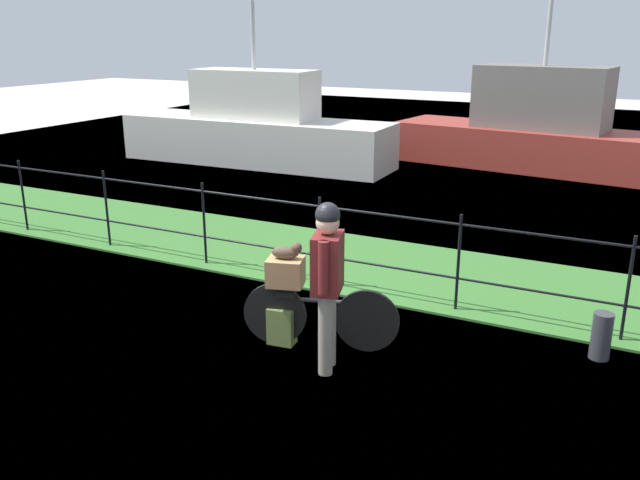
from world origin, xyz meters
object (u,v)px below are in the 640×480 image
at_px(terrier_dog, 288,252).
at_px(backpack_on_paving, 282,326).
at_px(bicycle_main, 319,316).
at_px(cyclist_person, 327,273).
at_px(wooden_crate, 286,272).
at_px(moored_boat_near, 256,130).
at_px(mooring_bollard, 601,336).
at_px(moored_boat_mid, 538,133).

relative_size(terrier_dog, backpack_on_paving, 0.81).
bearing_deg(bicycle_main, cyclist_person, -53.22).
distance_m(wooden_crate, backpack_on_paving, 0.62).
distance_m(backpack_on_paving, moored_boat_near, 10.05).
xyz_separation_m(backpack_on_paving, moored_boat_near, (-5.55, 8.35, 0.63)).
height_order(backpack_on_paving, moored_boat_near, moored_boat_near).
xyz_separation_m(terrier_dog, mooring_bollard, (2.96, 1.15, -0.79)).
bearing_deg(wooden_crate, moored_boat_near, 123.89).
relative_size(mooring_bollard, moored_boat_near, 0.07).
relative_size(terrier_dog, moored_boat_mid, 0.05).
relative_size(bicycle_main, moored_boat_mid, 0.23).
relative_size(wooden_crate, moored_boat_near, 0.05).
bearing_deg(terrier_dog, moored_boat_near, 124.03).
xyz_separation_m(bicycle_main, terrier_dog, (-0.31, -0.09, 0.68)).
distance_m(backpack_on_paving, moored_boat_mid, 10.85).
relative_size(backpack_on_paving, mooring_bollard, 0.81).
distance_m(bicycle_main, cyclist_person, 0.81).
distance_m(bicycle_main, backpack_on_paving, 0.43).
xyz_separation_m(mooring_bollard, moored_boat_mid, (-2.30, 9.64, 0.61)).
distance_m(moored_boat_near, moored_boat_mid, 6.75).
relative_size(cyclist_person, mooring_bollard, 3.43).
bearing_deg(wooden_crate, mooring_bollard, 21.13).
bearing_deg(cyclist_person, bicycle_main, 126.78).
bearing_deg(terrier_dog, backpack_on_paving, -169.71).
distance_m(cyclist_person, moored_boat_mid, 11.08).
relative_size(cyclist_person, moored_boat_mid, 0.24).
distance_m(terrier_dog, moored_boat_near, 10.06).
bearing_deg(backpack_on_paving, terrier_dog, 3.57).
height_order(wooden_crate, terrier_dog, terrier_dog).
bearing_deg(bicycle_main, backpack_on_paving, -164.74).
bearing_deg(mooring_bollard, moored_boat_near, 140.05).
bearing_deg(mooring_bollard, backpack_on_paving, -159.09).
height_order(cyclist_person, backpack_on_paving, cyclist_person).
relative_size(bicycle_main, backpack_on_paving, 3.96).
relative_size(wooden_crate, moored_boat_mid, 0.05).
bearing_deg(moored_boat_near, wooden_crate, -56.11).
bearing_deg(backpack_on_paving, mooring_bollard, 14.18).
bearing_deg(moored_boat_mid, terrier_dog, -93.51).
xyz_separation_m(terrier_dog, backpack_on_paving, (-0.08, -0.01, -0.83)).
bearing_deg(mooring_bollard, terrier_dog, -158.83).
bearing_deg(moored_boat_near, moored_boat_mid, 21.26).
bearing_deg(cyclist_person, terrier_dog, 153.84).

